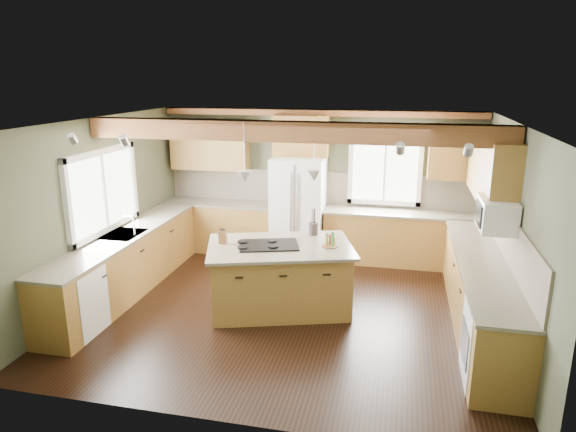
# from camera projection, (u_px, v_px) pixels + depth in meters

# --- Properties ---
(floor) EXTENTS (5.60, 5.60, 0.00)m
(floor) POSITION_uv_depth(u_px,v_px,m) (289.00, 309.00, 7.19)
(floor) COLOR black
(floor) RESTS_ON ground
(ceiling) EXTENTS (5.60, 5.60, 0.00)m
(ceiling) POSITION_uv_depth(u_px,v_px,m) (289.00, 122.00, 6.50)
(ceiling) COLOR silver
(ceiling) RESTS_ON wall_back
(wall_back) EXTENTS (5.60, 0.00, 5.60)m
(wall_back) POSITION_uv_depth(u_px,v_px,m) (319.00, 183.00, 9.20)
(wall_back) COLOR #414732
(wall_back) RESTS_ON ground
(wall_left) EXTENTS (0.00, 5.00, 5.00)m
(wall_left) POSITION_uv_depth(u_px,v_px,m) (101.00, 209.00, 7.43)
(wall_left) COLOR #414732
(wall_left) RESTS_ON ground
(wall_right) EXTENTS (0.00, 5.00, 5.00)m
(wall_right) POSITION_uv_depth(u_px,v_px,m) (513.00, 234.00, 6.26)
(wall_right) COLOR #414732
(wall_right) RESTS_ON ground
(ceiling_beam) EXTENTS (5.55, 0.26, 0.26)m
(ceiling_beam) POSITION_uv_depth(u_px,v_px,m) (290.00, 132.00, 6.57)
(ceiling_beam) COLOR brown
(ceiling_beam) RESTS_ON ceiling
(soffit_trim) EXTENTS (5.55, 0.20, 0.10)m
(soffit_trim) POSITION_uv_depth(u_px,v_px,m) (319.00, 113.00, 8.77)
(soffit_trim) COLOR brown
(soffit_trim) RESTS_ON ceiling
(backsplash_back) EXTENTS (5.58, 0.03, 0.58)m
(backsplash_back) POSITION_uv_depth(u_px,v_px,m) (319.00, 188.00, 9.21)
(backsplash_back) COLOR brown
(backsplash_back) RESTS_ON wall_back
(backsplash_right) EXTENTS (0.03, 3.70, 0.58)m
(backsplash_right) POSITION_uv_depth(u_px,v_px,m) (510.00, 239.00, 6.33)
(backsplash_right) COLOR brown
(backsplash_right) RESTS_ON wall_right
(base_cab_back_left) EXTENTS (2.02, 0.60, 0.88)m
(base_cab_back_left) POSITION_uv_depth(u_px,v_px,m) (221.00, 227.00, 9.52)
(base_cab_back_left) COLOR brown
(base_cab_back_left) RESTS_ON floor
(counter_back_left) EXTENTS (2.06, 0.64, 0.04)m
(counter_back_left) POSITION_uv_depth(u_px,v_px,m) (220.00, 203.00, 9.40)
(counter_back_left) COLOR #4D4638
(counter_back_left) RESTS_ON base_cab_back_left
(base_cab_back_right) EXTENTS (2.62, 0.60, 0.88)m
(base_cab_back_right) POSITION_uv_depth(u_px,v_px,m) (401.00, 239.00, 8.83)
(base_cab_back_right) COLOR brown
(base_cab_back_right) RESTS_ON floor
(counter_back_right) EXTENTS (2.66, 0.64, 0.04)m
(counter_back_right) POSITION_uv_depth(u_px,v_px,m) (403.00, 213.00, 8.71)
(counter_back_right) COLOR #4D4638
(counter_back_right) RESTS_ON base_cab_back_right
(base_cab_left) EXTENTS (0.60, 3.70, 0.88)m
(base_cab_left) POSITION_uv_depth(u_px,v_px,m) (126.00, 265.00, 7.64)
(base_cab_left) COLOR brown
(base_cab_left) RESTS_ON floor
(counter_left) EXTENTS (0.64, 3.74, 0.04)m
(counter_left) POSITION_uv_depth(u_px,v_px,m) (124.00, 235.00, 7.52)
(counter_left) COLOR #4D4638
(counter_left) RESTS_ON base_cab_left
(base_cab_right) EXTENTS (0.60, 3.70, 0.88)m
(base_cab_right) POSITION_uv_depth(u_px,v_px,m) (479.00, 295.00, 6.60)
(base_cab_right) COLOR brown
(base_cab_right) RESTS_ON floor
(counter_right) EXTENTS (0.64, 3.74, 0.04)m
(counter_right) POSITION_uv_depth(u_px,v_px,m) (483.00, 261.00, 6.47)
(counter_right) COLOR #4D4638
(counter_right) RESTS_ON base_cab_right
(upper_cab_back_left) EXTENTS (1.40, 0.35, 0.90)m
(upper_cab_back_left) POSITION_uv_depth(u_px,v_px,m) (210.00, 145.00, 9.27)
(upper_cab_back_left) COLOR brown
(upper_cab_back_left) RESTS_ON wall_back
(upper_cab_over_fridge) EXTENTS (0.96, 0.35, 0.70)m
(upper_cab_over_fridge) POSITION_uv_depth(u_px,v_px,m) (301.00, 136.00, 8.87)
(upper_cab_over_fridge) COLOR brown
(upper_cab_over_fridge) RESTS_ON wall_back
(upper_cab_right) EXTENTS (0.35, 2.20, 0.90)m
(upper_cab_right) POSITION_uv_depth(u_px,v_px,m) (492.00, 168.00, 6.97)
(upper_cab_right) COLOR brown
(upper_cab_right) RESTS_ON wall_right
(upper_cab_back_corner) EXTENTS (0.90, 0.35, 0.90)m
(upper_cab_back_corner) POSITION_uv_depth(u_px,v_px,m) (457.00, 152.00, 8.38)
(upper_cab_back_corner) COLOR brown
(upper_cab_back_corner) RESTS_ON wall_back
(window_left) EXTENTS (0.04, 1.60, 1.05)m
(window_left) POSITION_uv_depth(u_px,v_px,m) (102.00, 191.00, 7.41)
(window_left) COLOR white
(window_left) RESTS_ON wall_left
(window_back) EXTENTS (1.10, 0.04, 1.00)m
(window_back) POSITION_uv_depth(u_px,v_px,m) (385.00, 172.00, 8.87)
(window_back) COLOR white
(window_back) RESTS_ON wall_back
(sink) EXTENTS (0.50, 0.65, 0.03)m
(sink) POSITION_uv_depth(u_px,v_px,m) (124.00, 235.00, 7.52)
(sink) COLOR #262628
(sink) RESTS_ON counter_left
(faucet) EXTENTS (0.02, 0.02, 0.28)m
(faucet) POSITION_uv_depth(u_px,v_px,m) (134.00, 226.00, 7.44)
(faucet) COLOR #B2B2B7
(faucet) RESTS_ON sink
(dishwasher) EXTENTS (0.60, 0.60, 0.84)m
(dishwasher) POSITION_uv_depth(u_px,v_px,m) (74.00, 302.00, 6.42)
(dishwasher) COLOR white
(dishwasher) RESTS_ON floor
(oven) EXTENTS (0.60, 0.72, 0.84)m
(oven) POSITION_uv_depth(u_px,v_px,m) (495.00, 346.00, 5.38)
(oven) COLOR white
(oven) RESTS_ON floor
(microwave) EXTENTS (0.40, 0.70, 0.38)m
(microwave) POSITION_uv_depth(u_px,v_px,m) (497.00, 214.00, 6.19)
(microwave) COLOR white
(microwave) RESTS_ON wall_right
(pendant_left) EXTENTS (0.18, 0.18, 0.16)m
(pendant_left) POSITION_uv_depth(u_px,v_px,m) (245.00, 177.00, 6.72)
(pendant_left) COLOR #B2B2B7
(pendant_left) RESTS_ON ceiling
(pendant_right) EXTENTS (0.18, 0.18, 0.16)m
(pendant_right) POSITION_uv_depth(u_px,v_px,m) (314.00, 176.00, 6.79)
(pendant_right) COLOR #B2B2B7
(pendant_right) RESTS_ON ceiling
(refrigerator) EXTENTS (0.90, 0.74, 1.80)m
(refrigerator) POSITION_uv_depth(u_px,v_px,m) (298.00, 209.00, 9.01)
(refrigerator) COLOR white
(refrigerator) RESTS_ON floor
(island) EXTENTS (2.09, 1.62, 0.88)m
(island) POSITION_uv_depth(u_px,v_px,m) (280.00, 278.00, 7.14)
(island) COLOR brown
(island) RESTS_ON floor
(island_top) EXTENTS (2.24, 1.77, 0.04)m
(island_top) POSITION_uv_depth(u_px,v_px,m) (280.00, 247.00, 7.02)
(island_top) COLOR #4D4638
(island_top) RESTS_ON island
(cooktop) EXTENTS (0.92, 0.74, 0.02)m
(cooktop) POSITION_uv_depth(u_px,v_px,m) (269.00, 245.00, 7.00)
(cooktop) COLOR black
(cooktop) RESTS_ON island_top
(knife_block) EXTENTS (0.11, 0.08, 0.18)m
(knife_block) POSITION_uv_depth(u_px,v_px,m) (223.00, 237.00, 7.06)
(knife_block) COLOR brown
(knife_block) RESTS_ON island_top
(utensil_crock) EXTENTS (0.19, 0.19, 0.18)m
(utensil_crock) POSITION_uv_depth(u_px,v_px,m) (313.00, 229.00, 7.46)
(utensil_crock) COLOR #403933
(utensil_crock) RESTS_ON island_top
(bottle_tray) EXTENTS (0.31, 0.31, 0.20)m
(bottle_tray) POSITION_uv_depth(u_px,v_px,m) (330.00, 239.00, 6.94)
(bottle_tray) COLOR brown
(bottle_tray) RESTS_ON island_top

